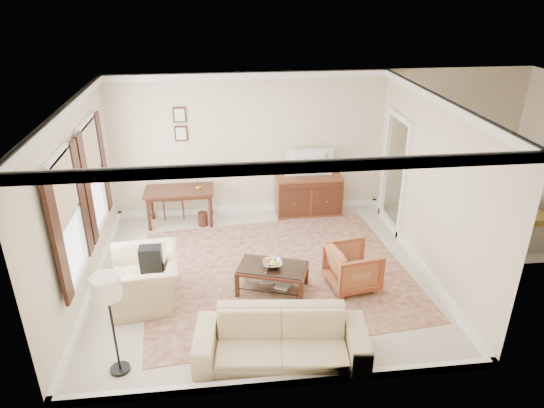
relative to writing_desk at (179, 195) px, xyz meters
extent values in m
cube|color=beige|center=(1.43, -2.06, -0.63)|extent=(5.50, 5.00, 0.01)
cube|color=white|center=(1.43, -2.06, 2.27)|extent=(5.50, 5.00, 0.01)
cube|color=beige|center=(1.43, 0.44, 0.82)|extent=(5.50, 0.01, 2.90)
cube|color=beige|center=(1.43, -4.56, 0.82)|extent=(5.50, 0.01, 2.90)
cube|color=beige|center=(-1.32, -2.06, 0.82)|extent=(0.01, 5.00, 2.90)
cube|color=beige|center=(4.18, -2.06, 0.82)|extent=(0.01, 5.00, 2.90)
cube|color=beige|center=(5.68, -0.91, -0.63)|extent=(3.00, 2.70, 0.01)
cube|color=#571D1D|center=(1.68, -2.02, -0.62)|extent=(4.64, 4.09, 0.01)
cube|color=#431F13|center=(0.00, 0.00, 0.09)|extent=(1.35, 0.67, 0.05)
cylinder|color=#431F13|center=(-0.59, -0.26, -0.28)|extent=(0.07, 0.07, 0.69)
cylinder|color=#431F13|center=(0.59, -0.26, -0.28)|extent=(0.07, 0.07, 0.69)
cylinder|color=#431F13|center=(-0.59, 0.26, -0.28)|extent=(0.07, 0.07, 0.69)
cylinder|color=#431F13|center=(0.59, 0.26, -0.28)|extent=(0.07, 0.07, 0.69)
cube|color=brown|center=(2.62, 0.15, -0.21)|extent=(1.35, 0.52, 0.83)
imported|color=black|center=(2.62, 0.13, 0.67)|extent=(0.93, 0.54, 0.12)
cube|color=#431F13|center=(1.55, -2.54, -0.22)|extent=(1.20, 0.93, 0.04)
cube|color=silver|center=(1.55, -2.54, -0.18)|extent=(1.12, 0.85, 0.01)
cube|color=silver|center=(1.55, -2.54, -0.48)|extent=(1.10, 0.82, 0.02)
cube|color=#431F13|center=(0.99, -2.64, -0.42)|extent=(0.08, 0.08, 0.41)
cube|color=#431F13|center=(1.93, -2.96, -0.42)|extent=(0.08, 0.08, 0.41)
cube|color=#431F13|center=(1.17, -2.12, -0.42)|extent=(0.08, 0.08, 0.41)
cube|color=#431F13|center=(2.11, -2.44, -0.42)|extent=(0.08, 0.08, 0.41)
imported|color=silver|center=(1.55, -2.53, -0.13)|extent=(0.42, 0.42, 0.10)
imported|color=brown|center=(1.36, -2.43, -0.45)|extent=(0.28, 0.08, 0.38)
imported|color=brown|center=(1.62, -2.59, -0.45)|extent=(0.25, 0.17, 0.38)
imported|color=brown|center=(2.83, -2.56, -0.24)|extent=(0.81, 0.84, 0.76)
imported|color=#CBB989|center=(-0.39, -2.56, -0.12)|extent=(0.86, 1.22, 1.01)
cube|color=black|center=(-0.27, -2.58, 0.13)|extent=(0.33, 0.38, 0.40)
imported|color=#CBB989|center=(1.48, -4.07, -0.20)|extent=(2.26, 0.88, 0.86)
cylinder|color=black|center=(-0.57, -4.03, -0.61)|extent=(0.25, 0.25, 0.04)
cylinder|color=black|center=(-0.57, -4.03, -0.02)|extent=(0.03, 0.03, 1.18)
cylinder|color=silver|center=(-0.57, -4.03, 0.63)|extent=(0.35, 0.35, 0.28)
camera|label=1|loc=(0.79, -8.89, 3.87)|focal=32.00mm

